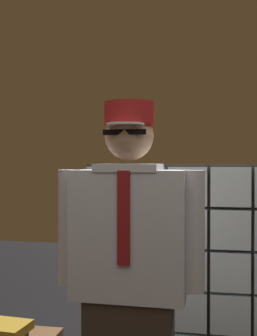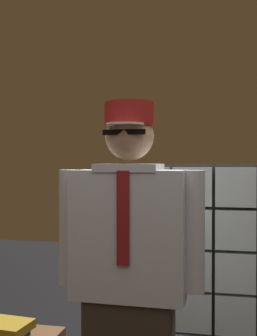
{
  "view_description": "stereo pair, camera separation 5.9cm",
  "coord_description": "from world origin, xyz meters",
  "views": [
    {
      "loc": [
        0.18,
        -1.6,
        1.46
      ],
      "look_at": [
        -0.2,
        0.37,
        1.43
      ],
      "focal_mm": 47.79,
      "sensor_mm": 36.0,
      "label": 1
    },
    {
      "loc": [
        0.24,
        -1.59,
        1.46
      ],
      "look_at": [
        -0.2,
        0.37,
        1.43
      ],
      "focal_mm": 47.79,
      "sensor_mm": 36.0,
      "label": 2
    }
  ],
  "objects": [
    {
      "name": "glass_block_wall",
      "position": [
        -0.0,
        1.5,
        0.71
      ],
      "size": [
        1.46,
        0.1,
        1.46
      ],
      "color": "silver",
      "rests_on": "ground"
    },
    {
      "name": "standing_person",
      "position": [
        -0.2,
        0.4,
        0.9
      ],
      "size": [
        0.69,
        0.29,
        1.73
      ],
      "rotation": [
        0.0,
        0.0,
        -0.02
      ],
      "color": "#382D23",
      "rests_on": "ground"
    },
    {
      "name": "book_stack",
      "position": [
        -0.83,
        0.4,
        0.62
      ],
      "size": [
        0.26,
        0.21,
        0.11
      ],
      "color": "#1E592D",
      "rests_on": "side_table"
    }
  ]
}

